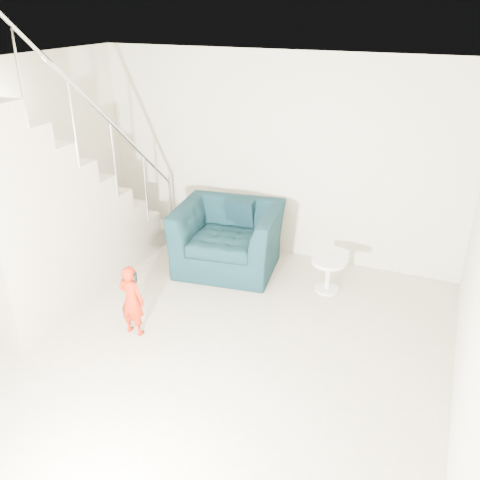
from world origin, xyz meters
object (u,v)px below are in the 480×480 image
at_px(armchair, 228,238).
at_px(toddler, 132,300).
at_px(side_table, 328,270).
at_px(staircase, 43,223).

bearing_deg(armchair, toddler, -107.88).
height_order(side_table, staircase, staircase).
height_order(armchair, side_table, armchair).
distance_m(side_table, staircase, 3.37).
xyz_separation_m(armchair, toddler, (-0.31, -1.75, -0.02)).
height_order(armchair, staircase, staircase).
bearing_deg(toddler, side_table, -132.31).
bearing_deg(side_table, staircase, -155.08).
distance_m(toddler, side_table, 2.37).
relative_size(armchair, toddler, 1.62).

